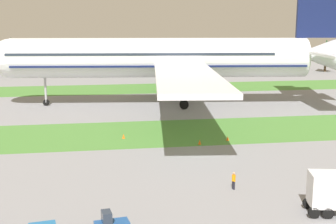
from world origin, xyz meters
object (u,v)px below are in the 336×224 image
object	(u,v)px
taxiway_marker_1	(124,136)
taxiway_marker_2	(200,142)
airliner	(169,58)
taxiway_marker_0	(228,138)
ground_crew_marshaller	(234,180)

from	to	relation	value
taxiway_marker_1	taxiway_marker_2	bearing A→B (deg)	-25.60
airliner	taxiway_marker_0	world-z (taller)	airliner
taxiway_marker_1	airliner	bearing A→B (deg)	67.19
taxiway_marker_2	ground_crew_marshaller	bearing A→B (deg)	-91.24
airliner	taxiway_marker_1	size ratio (longest dim) A/B	128.78
airliner	taxiway_marker_1	distance (m)	27.98
taxiway_marker_1	taxiway_marker_2	distance (m)	10.80
taxiway_marker_0	taxiway_marker_2	xyz separation A→B (m)	(-4.24, -1.45, 0.04)
ground_crew_marshaller	taxiway_marker_1	distance (m)	23.14
airliner	taxiway_marker_1	bearing A→B (deg)	163.89
taxiway_marker_0	taxiway_marker_1	world-z (taller)	taxiway_marker_1
airliner	taxiway_marker_2	size ratio (longest dim) A/B	127.50
taxiway_marker_2	airliner	bearing A→B (deg)	88.90
airliner	taxiway_marker_0	size ratio (longest dim) A/B	143.54
taxiway_marker_2	taxiway_marker_0	bearing A→B (deg)	18.94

